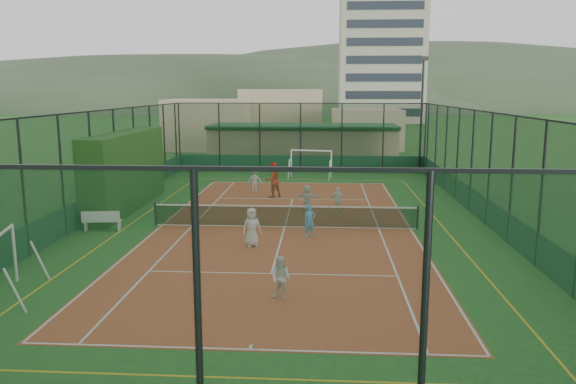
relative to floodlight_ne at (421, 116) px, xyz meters
name	(u,v)px	position (x,y,z in m)	size (l,w,h in m)	color
ground	(285,227)	(-8.60, -16.60, -4.12)	(300.00, 300.00, 0.00)	#1D4E1B
court_slab	(285,227)	(-8.60, -16.60, -4.12)	(11.17, 23.97, 0.01)	#A13423
tennis_net	(285,215)	(-8.60, -16.60, -3.59)	(11.67, 0.12, 1.06)	black
perimeter_fence	(285,171)	(-8.60, -16.60, -1.62)	(18.12, 34.12, 5.00)	black
floodlight_ne	(421,116)	(0.00, 0.00, 0.00)	(0.60, 0.26, 8.25)	black
clubhouse	(303,144)	(-8.60, 5.40, -2.55)	(15.20, 7.20, 3.15)	tan
apartment_tower	(381,39)	(3.40, 65.40, 10.88)	(15.00, 12.00, 30.00)	beige
distant_hills	(318,109)	(-8.60, 133.40, -4.12)	(200.00, 60.00, 24.00)	#384C33
hedge_left	(126,171)	(-16.90, -13.12, -2.19)	(1.33, 8.85, 3.87)	black
white_bench	(102,220)	(-16.40, -17.67, -3.67)	(1.60, 0.44, 0.90)	white
futsal_goal_near	(1,267)	(-16.26, -25.55, -3.21)	(0.82, 2.84, 1.83)	white
futsal_goal_far	(311,164)	(-7.76, -2.42, -3.19)	(2.89, 0.84, 1.87)	white
child_near_left	(252,227)	(-9.66, -19.75, -3.36)	(0.73, 0.48, 1.50)	silver
child_near_mid	(310,221)	(-7.46, -18.28, -3.43)	(0.50, 0.33, 1.37)	#4E9BDF
child_near_right	(281,278)	(-8.12, -25.25, -3.48)	(0.62, 0.48, 1.27)	white
child_far_left	(255,180)	(-10.95, -8.30, -3.39)	(0.94, 0.54, 1.46)	silver
child_far_right	(338,200)	(-6.19, -13.75, -3.46)	(0.77, 0.32, 1.31)	white
child_far_back	(307,198)	(-7.70, -13.34, -3.45)	(1.23, 0.39, 1.33)	silver
coach	(273,180)	(-9.74, -9.75, -3.13)	(0.95, 0.74, 1.96)	#B32313
tennis_balls	(285,220)	(-8.69, -15.42, -4.08)	(4.89, 0.46, 0.07)	#CCE033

